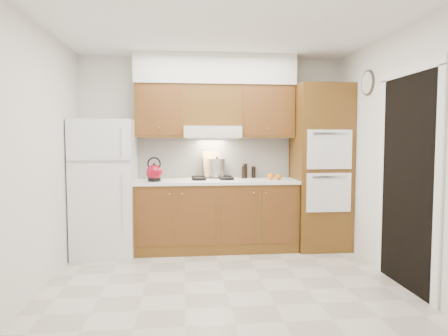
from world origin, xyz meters
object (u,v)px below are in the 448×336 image
(fridge, at_px, (105,188))
(stock_pot, at_px, (217,168))
(oven_cabinet, at_px, (320,167))
(kettle, at_px, (154,173))

(fridge, relative_size, stock_pot, 7.26)
(stock_pot, bearing_deg, oven_cabinet, -6.41)
(oven_cabinet, height_order, stock_pot, oven_cabinet)
(fridge, relative_size, oven_cabinet, 0.78)
(oven_cabinet, bearing_deg, fridge, -179.30)
(fridge, bearing_deg, oven_cabinet, 0.70)
(kettle, bearing_deg, oven_cabinet, 24.45)
(fridge, relative_size, kettle, 8.35)
(kettle, bearing_deg, fridge, -165.08)
(fridge, distance_m, stock_pot, 1.48)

